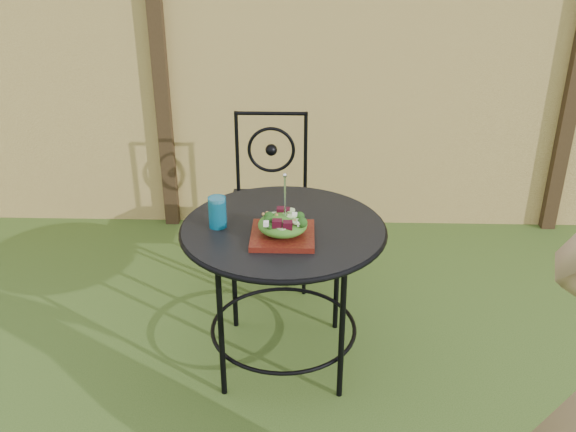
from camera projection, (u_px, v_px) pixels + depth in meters
The scene contains 7 objects.
fence at pixel (365, 88), 4.11m from camera, with size 8.00×0.12×1.90m.
patio_table at pixel (283, 253), 2.90m from camera, with size 0.92×0.92×0.72m.
patio_chair at pixel (270, 195), 3.69m from camera, with size 0.46×0.46×0.95m.
salad_plate at pixel (283, 235), 2.73m from camera, with size 0.27×0.27×0.02m, color #3E080C.
salad at pixel (283, 225), 2.71m from camera, with size 0.21×0.21×0.08m, color #235614.
fork at pixel (285, 197), 2.65m from camera, with size 0.01×0.01×0.18m, color silver.
drinking_glass at pixel (217, 212), 2.81m from camera, with size 0.08×0.08×0.14m, color #0B6182.
Camera 1 is at (-0.37, -1.87, 2.00)m, focal length 40.00 mm.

